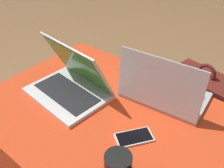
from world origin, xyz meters
The scene contains 6 objects.
ottoman centered at (0.00, 0.00, 0.21)m, with size 0.99×0.75×0.42m.
laptop_near centered at (-0.18, 0.00, 0.47)m, with size 0.36×0.28×0.25m.
laptop_far centered at (0.16, 0.22, 0.47)m, with size 0.38×0.27×0.24m.
cell_phone centered at (0.19, -0.04, 0.43)m, with size 0.14×0.15×0.01m.
backpack centered at (0.23, 0.52, 0.20)m, with size 0.34×0.26×0.49m.
coffee_mug centered at (0.25, -0.20, 0.47)m, with size 0.12×0.09×0.09m.
Camera 1 is at (0.55, -0.59, 1.15)m, focal length 42.00 mm.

